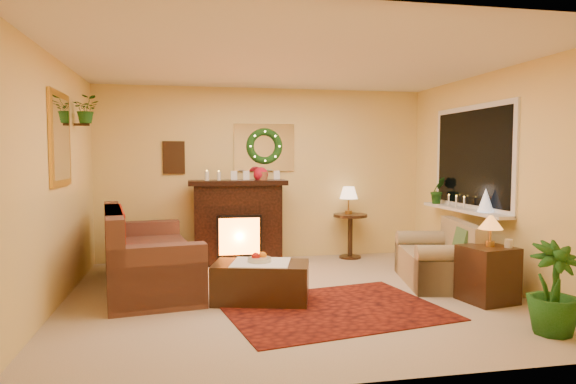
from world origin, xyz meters
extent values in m
plane|color=beige|center=(0.00, 0.00, 0.00)|extent=(5.00, 5.00, 0.00)
plane|color=white|center=(0.00, 0.00, 2.60)|extent=(5.00, 5.00, 0.00)
plane|color=#EFD88C|center=(0.00, 2.25, 1.30)|extent=(5.00, 5.00, 0.00)
plane|color=#EFD88C|center=(0.00, -2.25, 1.30)|extent=(5.00, 5.00, 0.00)
plane|color=#EFD88C|center=(-2.50, 0.00, 1.30)|extent=(4.50, 4.50, 0.00)
plane|color=#EFD88C|center=(2.50, 0.00, 1.30)|extent=(4.50, 4.50, 0.00)
cube|color=maroon|center=(0.29, -0.57, 0.01)|extent=(2.40, 1.96, 0.01)
cube|color=#49341A|center=(-1.62, 0.73, 0.43)|extent=(1.31, 2.35, 0.96)
cube|color=#B60C1B|center=(-1.63, 0.84, 0.46)|extent=(0.86, 1.39, 0.02)
cube|color=black|center=(-0.44, 1.91, 0.55)|extent=(1.26, 0.41, 1.15)
sphere|color=red|center=(-0.10, 1.93, 1.30)|extent=(0.22, 0.22, 0.22)
cylinder|color=silver|center=(-0.88, 1.87, 1.26)|extent=(0.06, 0.06, 0.19)
cylinder|color=beige|center=(-0.71, 1.90, 1.26)|extent=(0.06, 0.06, 0.17)
cube|color=white|center=(0.00, 2.23, 1.70)|extent=(0.92, 0.02, 0.72)
torus|color=#194719|center=(0.00, 2.19, 1.72)|extent=(0.55, 0.11, 0.55)
cube|color=#381E11|center=(-1.35, 2.23, 1.55)|extent=(0.32, 0.03, 0.48)
cube|color=gold|center=(-2.48, 0.30, 1.75)|extent=(0.03, 0.84, 1.00)
imported|color=#194719|center=(-2.34, 1.05, 1.97)|extent=(0.33, 0.28, 0.36)
cube|color=tan|center=(1.85, 0.26, 0.42)|extent=(1.02, 1.45, 0.76)
cube|color=white|center=(2.48, 0.55, 1.55)|extent=(0.03, 1.86, 1.36)
cube|color=black|center=(2.47, 0.55, 1.55)|extent=(0.02, 1.70, 1.22)
cube|color=white|center=(2.38, 0.55, 0.87)|extent=(0.22, 1.86, 0.04)
cone|color=white|center=(2.40, 0.09, 1.04)|extent=(0.19, 0.19, 0.29)
imported|color=#124C12|center=(2.36, 1.22, 1.08)|extent=(0.27, 0.22, 0.49)
cylinder|color=#45200E|center=(1.29, 1.96, 0.33)|extent=(0.64, 0.64, 0.68)
cone|color=beige|center=(1.28, 2.00, 0.88)|extent=(0.28, 0.28, 0.43)
cube|color=#39200C|center=(2.00, -0.61, 0.27)|extent=(0.57, 0.57, 0.60)
cone|color=#FFB341|center=(2.02, -0.61, 0.74)|extent=(0.26, 0.26, 0.38)
cube|color=#51311D|center=(-0.39, -0.14, 0.21)|extent=(1.12, 0.80, 0.42)
cylinder|color=beige|center=(-0.41, -0.12, 0.45)|extent=(0.26, 0.26, 0.06)
imported|color=#1B4316|center=(1.99, -1.63, 0.45)|extent=(1.38, 1.38, 2.45)
camera|label=1|loc=(-1.16, -5.53, 1.57)|focal=32.00mm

